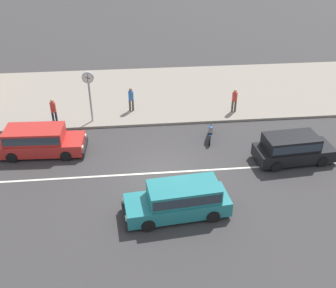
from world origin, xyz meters
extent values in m
plane|color=#383535|center=(0.00, 0.00, 0.00)|extent=(160.00, 160.00, 0.00)
cube|color=silver|center=(0.00, 0.00, 0.00)|extent=(50.40, 0.14, 0.01)
cube|color=gray|center=(0.00, 10.18, 0.07)|extent=(68.00, 10.00, 0.15)
cube|color=black|center=(7.23, 0.45, 0.52)|extent=(4.33, 2.03, 0.70)
cube|color=black|center=(6.97, 0.43, 1.21)|extent=(2.95, 1.75, 0.70)
cube|color=#28333D|center=(6.97, 0.43, 1.21)|extent=(2.84, 1.77, 0.45)
cube|color=black|center=(9.38, 0.62, 0.31)|extent=(0.25, 1.67, 0.28)
cube|color=white|center=(9.30, 1.21, 0.67)|extent=(0.10, 0.25, 0.14)
cube|color=white|center=(9.39, 0.02, 0.67)|extent=(0.10, 0.25, 0.14)
cylinder|color=black|center=(8.47, 1.36, 0.30)|extent=(0.62, 0.27, 0.60)
cylinder|color=black|center=(8.59, -0.25, 0.30)|extent=(0.62, 0.27, 0.60)
cylinder|color=black|center=(5.86, 1.16, 0.30)|extent=(0.62, 0.27, 0.60)
cylinder|color=black|center=(5.99, -0.46, 0.30)|extent=(0.62, 0.27, 0.60)
cube|color=red|center=(-6.59, 2.64, 0.52)|extent=(4.78, 2.06, 0.70)
cube|color=red|center=(-6.89, 2.66, 1.21)|extent=(3.25, 1.81, 0.70)
cube|color=#28333D|center=(-6.89, 2.66, 1.21)|extent=(3.12, 1.84, 0.45)
cube|color=black|center=(-4.19, 2.54, 0.31)|extent=(0.20, 1.82, 0.28)
cube|color=white|center=(-4.19, 3.19, 0.67)|extent=(0.09, 0.24, 0.14)
cube|color=white|center=(-4.25, 1.89, 0.67)|extent=(0.09, 0.24, 0.14)
cylinder|color=black|center=(-5.10, 3.46, 0.30)|extent=(0.61, 0.25, 0.60)
cylinder|color=black|center=(-5.17, 1.70, 0.30)|extent=(0.61, 0.25, 0.60)
cylinder|color=black|center=(-8.01, 3.59, 0.30)|extent=(0.61, 0.25, 0.60)
cylinder|color=black|center=(-8.09, 1.83, 0.30)|extent=(0.61, 0.25, 0.60)
cube|color=teal|center=(0.38, -3.27, 0.52)|extent=(4.81, 2.17, 0.70)
cube|color=teal|center=(0.67, -3.24, 1.21)|extent=(3.29, 1.85, 0.70)
cube|color=#28333D|center=(0.67, -3.24, 1.21)|extent=(3.17, 1.87, 0.45)
cube|color=black|center=(-2.00, -3.50, 0.31)|extent=(0.29, 1.69, 0.28)
cube|color=white|center=(-1.91, -4.10, 0.67)|extent=(0.10, 0.25, 0.14)
cube|color=white|center=(-2.03, -2.90, 0.67)|extent=(0.10, 0.25, 0.14)
cylinder|color=black|center=(-0.98, -4.22, 0.30)|extent=(0.62, 0.28, 0.60)
cylinder|color=black|center=(-1.15, -2.60, 0.30)|extent=(0.62, 0.28, 0.60)
cylinder|color=black|center=(1.90, -3.94, 0.30)|extent=(0.62, 0.28, 0.60)
cylinder|color=black|center=(1.73, -2.31, 0.30)|extent=(0.62, 0.28, 0.60)
cylinder|color=black|center=(3.34, 3.91, 0.28)|extent=(0.23, 0.57, 0.56)
cylinder|color=black|center=(3.00, 2.53, 0.28)|extent=(0.23, 0.57, 0.56)
cube|color=#23479E|center=(3.17, 3.22, 0.48)|extent=(0.43, 1.21, 0.18)
cube|color=black|center=(3.13, 3.05, 0.62)|extent=(0.39, 0.68, 0.12)
ellipsoid|color=#23479E|center=(3.23, 3.46, 0.60)|extent=(0.33, 0.45, 0.22)
cylinder|color=#232326|center=(3.33, 3.88, 0.78)|extent=(0.55, 0.16, 0.03)
cylinder|color=#9E9EA3|center=(-4.00, 5.98, 1.46)|extent=(0.12, 0.12, 2.62)
cylinder|color=#9E9EA3|center=(-4.00, 5.98, 3.13)|extent=(0.71, 0.18, 0.71)
cylinder|color=white|center=(-4.00, 5.88, 3.13)|extent=(0.63, 0.02, 0.63)
cylinder|color=white|center=(-4.00, 6.07, 3.13)|extent=(0.63, 0.02, 0.63)
cube|color=black|center=(-4.00, 5.87, 3.13)|extent=(0.31, 0.01, 0.14)
cube|color=black|center=(-4.00, 5.87, 3.13)|extent=(0.07, 0.01, 0.51)
cylinder|color=#232838|center=(-6.43, 5.86, 0.57)|extent=(0.14, 0.14, 0.83)
cylinder|color=#232838|center=(-6.23, 5.86, 0.57)|extent=(0.14, 0.14, 0.83)
cylinder|color=#D63D33|center=(-6.33, 5.86, 1.30)|extent=(0.34, 0.34, 0.63)
sphere|color=tan|center=(-6.33, 5.86, 1.72)|extent=(0.23, 0.23, 0.23)
cylinder|color=#4C4238|center=(-1.56, 7.21, 0.56)|extent=(0.14, 0.14, 0.81)
cylinder|color=#4C4238|center=(-1.36, 7.21, 0.56)|extent=(0.14, 0.14, 0.81)
cylinder|color=#336BB7|center=(-1.46, 7.21, 1.27)|extent=(0.34, 0.34, 0.61)
sphere|color=#997051|center=(-1.46, 7.21, 1.68)|extent=(0.22, 0.22, 0.22)
cylinder|color=#4C4238|center=(5.27, 6.39, 0.55)|extent=(0.14, 0.14, 0.80)
cylinder|color=#4C4238|center=(5.47, 6.39, 0.55)|extent=(0.14, 0.14, 0.80)
cylinder|color=#D63D33|center=(5.37, 6.39, 1.25)|extent=(0.34, 0.34, 0.60)
sphere|color=#D6AD89|center=(5.37, 6.39, 1.66)|extent=(0.22, 0.22, 0.22)
camera|label=1|loc=(-1.39, -16.83, 12.05)|focal=42.00mm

